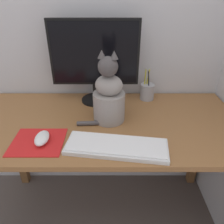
% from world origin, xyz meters
% --- Properties ---
extents(ground_plane, '(12.00, 12.00, 0.00)m').
position_xyz_m(ground_plane, '(0.00, 0.00, 0.00)').
color(ground_plane, '#564C47').
extents(desk, '(1.34, 0.64, 0.72)m').
position_xyz_m(desk, '(0.00, 0.00, 0.62)').
color(desk, brown).
rests_on(desk, ground_plane).
extents(monitor, '(0.47, 0.17, 0.45)m').
position_xyz_m(monitor, '(-0.06, 0.22, 0.97)').
color(monitor, black).
rests_on(monitor, desk).
extents(keyboard, '(0.43, 0.20, 0.02)m').
position_xyz_m(keyboard, '(0.05, -0.21, 0.74)').
color(keyboard, silver).
rests_on(keyboard, desk).
extents(mousepad_left, '(0.22, 0.20, 0.00)m').
position_xyz_m(mousepad_left, '(-0.29, -0.17, 0.73)').
color(mousepad_left, red).
rests_on(mousepad_left, desk).
extents(computer_mouse_left, '(0.06, 0.10, 0.04)m').
position_xyz_m(computer_mouse_left, '(-0.27, -0.17, 0.75)').
color(computer_mouse_left, white).
rests_on(computer_mouse_left, mousepad_left).
extents(cat, '(0.25, 0.19, 0.35)m').
position_xyz_m(cat, '(0.02, 0.01, 0.85)').
color(cat, gray).
rests_on(cat, desk).
extents(pen_cup, '(0.08, 0.08, 0.18)m').
position_xyz_m(pen_cup, '(0.24, 0.24, 0.77)').
color(pen_cup, '#99999E').
rests_on(pen_cup, desk).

